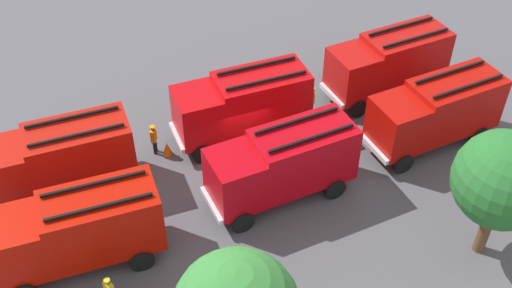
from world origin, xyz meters
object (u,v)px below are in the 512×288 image
Objects in this scene: fire_truck_4 at (283,163)px; fire_truck_0 at (389,62)px; firefighter_2 at (312,99)px; fire_truck_5 at (78,229)px; traffic_cone_1 at (335,138)px; tree_0 at (503,180)px; fire_truck_1 at (243,104)px; fire_truck_3 at (436,111)px; fire_truck_2 at (59,158)px; traffic_cone_0 at (167,149)px; firefighter_1 at (154,138)px.

fire_truck_0 is at bearing -152.52° from fire_truck_4.
fire_truck_5 is at bearing -137.38° from firefighter_2.
tree_0 is at bearing 103.03° from traffic_cone_1.
fire_truck_3 is (-8.74, 4.81, 0.00)m from fire_truck_1.
fire_truck_4 is at bearing 157.57° from fire_truck_2.
fire_truck_4 is at bearing -46.40° from tree_0.
fire_truck_2 is 1.14× the size of tree_0.
fire_truck_0 is at bearing -103.71° from tree_0.
fire_truck_4 reaches higher than traffic_cone_1.
fire_truck_0 reaches higher than traffic_cone_0.
fire_truck_3 is at bearing 8.46° from firefighter_1.
fire_truck_5 is at bearing 13.67° from fire_truck_0.
fire_truck_5 is (18.86, 4.77, 0.00)m from fire_truck_0.
fire_truck_3 and fire_truck_4 have the same top height.
fire_truck_0 and fire_truck_4 have the same top height.
fire_truck_2 is at bearing -36.19° from tree_0.
firefighter_1 is at bearing -51.12° from fire_truck_4.
fire_truck_0 is 0.98× the size of fire_truck_1.
fire_truck_1 is at bearing -0.77° from fire_truck_0.
traffic_cone_1 is at bearing 174.03° from fire_truck_2.
firefighter_1 is at bearing -126.57° from fire_truck_5.
fire_truck_4 is 7.32m from firefighter_1.
fire_truck_3 is 9.71× the size of traffic_cone_0.
fire_truck_2 is at bearing -155.84° from firefighter_2.
fire_truck_4 is at bearing -20.20° from firefighter_1.
firefighter_2 is (-13.85, -0.21, -1.22)m from fire_truck_2.
firefighter_1 is at bearing -20.84° from traffic_cone_1.
firefighter_2 is at bearing -48.47° from fire_truck_3.
traffic_cone_0 is at bearing -22.13° from fire_truck_3.
fire_truck_2 is (18.66, 0.06, 0.00)m from fire_truck_0.
fire_truck_0 is 13.43m from traffic_cone_0.
firefighter_1 is at bearing -3.62° from fire_truck_0.
firefighter_2 is at bearing -174.39° from fire_truck_2.
fire_truck_2 and fire_truck_4 have the same top height.
tree_0 is (-16.02, 6.86, 2.19)m from fire_truck_5.
fire_truck_5 is at bearing 42.68° from traffic_cone_0.
fire_truck_1 is at bearing -29.38° from fire_truck_3.
fire_truck_4 is at bearing -108.37° from firefighter_2.
fire_truck_2 is 1.02× the size of fire_truck_4.
fire_truck_2 is 19.73m from tree_0.
firefighter_2 is (4.45, -4.93, -1.22)m from fire_truck_3.
traffic_cone_1 is at bearing 27.80° from fire_truck_0.
traffic_cone_1 is at bearing -153.26° from fire_truck_4.
traffic_cone_0 is at bearing -157.99° from firefighter_2.
traffic_cone_1 is (-4.36, -2.22, -1.80)m from fire_truck_4.
traffic_cone_0 is (12.95, -5.12, -1.78)m from fire_truck_3.
fire_truck_1 is 1.14× the size of tree_0.
firefighter_1 is at bearing -37.15° from traffic_cone_0.
firefighter_1 reaches higher than traffic_cone_0.
fire_truck_1 and fire_truck_4 have the same top height.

